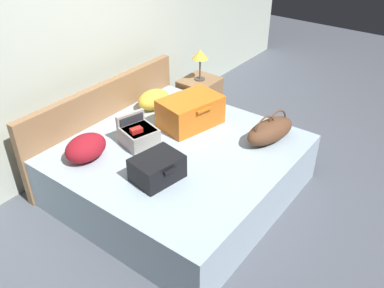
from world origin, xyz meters
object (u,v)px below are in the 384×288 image
(bed, at_px, (180,170))
(pillow_center_head, at_px, (154,99))
(hard_case_large, at_px, (190,111))
(hard_case_small, at_px, (139,135))
(duffel_bag, at_px, (270,130))
(nightstand, at_px, (200,99))
(table_lamp, at_px, (200,56))
(hard_case_medium, at_px, (157,168))
(pillow_near_headboard, at_px, (86,148))

(bed, xyz_separation_m, pillow_center_head, (0.44, 0.70, 0.35))
(hard_case_large, distance_m, hard_case_small, 0.59)
(duffel_bag, relative_size, nightstand, 1.13)
(hard_case_large, distance_m, table_lamp, 1.01)
(hard_case_medium, bearing_deg, bed, 25.81)
(hard_case_large, height_order, hard_case_medium, hard_case_large)
(hard_case_large, bearing_deg, hard_case_small, 177.74)
(bed, height_order, hard_case_medium, hard_case_medium)
(pillow_center_head, height_order, table_lamp, table_lamp)
(hard_case_small, bearing_deg, pillow_near_headboard, 169.16)
(table_lamp, bearing_deg, bed, -151.28)
(hard_case_small, bearing_deg, pillow_center_head, 45.68)
(hard_case_large, distance_m, pillow_near_headboard, 1.07)
(duffel_bag, height_order, nightstand, duffel_bag)
(hard_case_large, bearing_deg, nightstand, 43.84)
(hard_case_large, distance_m, nightstand, 1.06)
(hard_case_large, bearing_deg, duffel_bag, -61.65)
(hard_case_small, bearing_deg, hard_case_large, -0.06)
(hard_case_medium, relative_size, duffel_bag, 0.72)
(hard_case_medium, xyz_separation_m, pillow_near_headboard, (-0.15, 0.68, 0.00))
(duffel_bag, distance_m, pillow_near_headboard, 1.66)
(nightstand, bearing_deg, table_lamp, 0.00)
(bed, distance_m, hard_case_large, 0.59)
(duffel_bag, relative_size, pillow_near_headboard, 1.52)
(bed, distance_m, table_lamp, 1.54)
(hard_case_small, xyz_separation_m, nightstand, (1.42, 0.35, -0.33))
(hard_case_large, height_order, pillow_near_headboard, hard_case_large)
(pillow_near_headboard, distance_m, pillow_center_head, 1.05)
(duffel_bag, height_order, table_lamp, table_lamp)
(bed, relative_size, pillow_center_head, 5.31)
(hard_case_medium, relative_size, nightstand, 0.81)
(hard_case_large, xyz_separation_m, pillow_center_head, (0.04, 0.51, -0.05))
(hard_case_medium, bearing_deg, pillow_near_headboard, 111.63)
(bed, xyz_separation_m, hard_case_large, (0.40, 0.18, 0.39))
(bed, distance_m, duffel_bag, 0.91)
(duffel_bag, bearing_deg, hard_case_medium, 157.03)
(hard_case_large, relative_size, pillow_center_head, 1.78)
(pillow_near_headboard, bearing_deg, nightstand, 4.26)
(pillow_near_headboard, bearing_deg, pillow_center_head, 7.93)
(hard_case_large, xyz_separation_m, hard_case_small, (-0.57, 0.16, -0.05))
(hard_case_medium, distance_m, pillow_center_head, 1.22)
(pillow_center_head, bearing_deg, duffel_bag, -82.68)
(pillow_near_headboard, bearing_deg, hard_case_medium, -77.81)
(duffel_bag, height_order, pillow_near_headboard, duffel_bag)
(hard_case_large, relative_size, duffel_bag, 1.10)
(hard_case_small, distance_m, table_lamp, 1.49)
(pillow_near_headboard, relative_size, nightstand, 0.74)
(pillow_near_headboard, height_order, pillow_center_head, pillow_near_headboard)
(pillow_center_head, relative_size, nightstand, 0.70)
(hard_case_large, relative_size, nightstand, 1.24)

